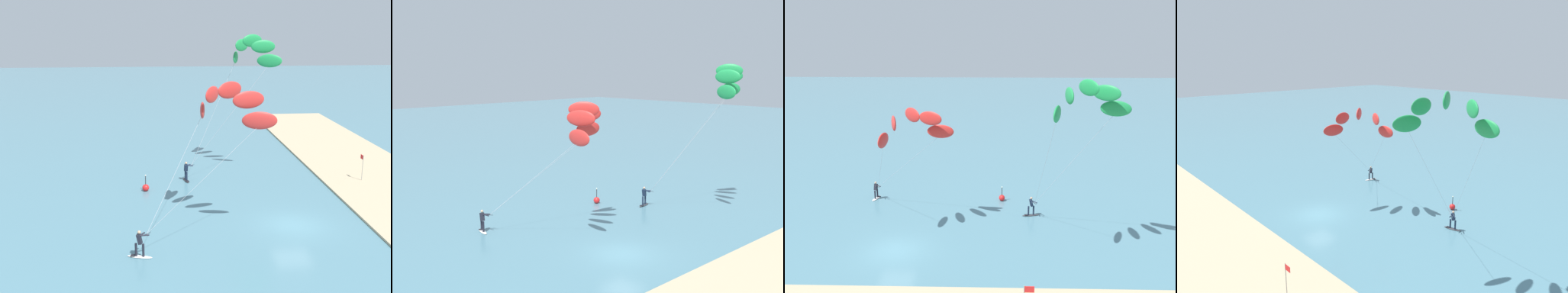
# 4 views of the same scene
# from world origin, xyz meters

# --- Properties ---
(ground_plane) EXTENTS (240.00, 240.00, 0.00)m
(ground_plane) POSITION_xyz_m (0.00, 0.00, 0.00)
(ground_plane) COLOR slate
(kitesurfer_nearshore) EXTENTS (8.13, 9.30, 9.65)m
(kitesurfer_nearshore) POSITION_xyz_m (0.64, 4.58, 8.01)
(kitesurfer_nearshore) COLOR white
(kitesurfer_nearshore) RESTS_ON ground
(kitesurfer_mid_water) EXTENTS (7.02, 8.50, 12.24)m
(kitesurfer_mid_water) POSITION_xyz_m (13.17, 0.79, 10.53)
(kitesurfer_mid_water) COLOR #333338
(kitesurfer_mid_water) RESTS_ON ground
(marker_buoy) EXTENTS (0.56, 0.56, 1.38)m
(marker_buoy) POSITION_xyz_m (7.83, 10.05, 0.30)
(marker_buoy) COLOR red
(marker_buoy) RESTS_ON ground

